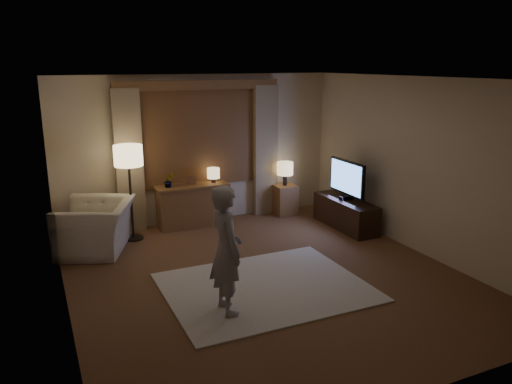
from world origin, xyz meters
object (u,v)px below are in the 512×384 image
armchair (96,227)px  side_table (285,200)px  sideboard (193,206)px  person (226,250)px  tv_stand (345,213)px

armchair → side_table: size_ratio=2.09×
sideboard → person: 3.27m
armchair → person: size_ratio=0.78×
armchair → tv_stand: armchair is taller
tv_stand → person: size_ratio=0.94×
side_table → sideboard: bearing=178.4°
side_table → person: size_ratio=0.38×
side_table → person: 3.98m
armchair → tv_stand: 4.13m
sideboard → armchair: armchair is taller
sideboard → side_table: 1.80m
sideboard → person: bearing=-100.7°
armchair → side_table: 3.52m
sideboard → tv_stand: (2.38, -1.19, -0.10)m
armchair → person: person is taller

